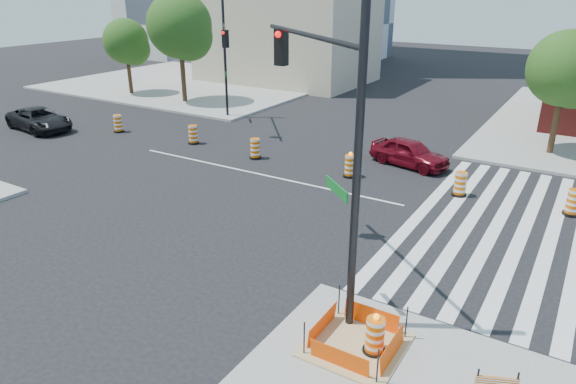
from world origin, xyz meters
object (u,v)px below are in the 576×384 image
at_px(dark_suv, 39,119).
at_px(signal_pole_nw, 225,49).
at_px(signal_pole_se, 327,106).
at_px(red_coupe, 410,152).

bearing_deg(dark_suv, signal_pole_nw, -42.80).
height_order(dark_suv, signal_pole_se, signal_pole_se).
relative_size(signal_pole_se, signal_pole_nw, 1.18).
height_order(red_coupe, signal_pole_se, signal_pole_se).
height_order(signal_pole_se, signal_pole_nw, signal_pole_se).
xyz_separation_m(signal_pole_se, signal_pole_nw, (-14.11, 13.87, -0.79)).
bearing_deg(signal_pole_se, signal_pole_nw, -4.42).
bearing_deg(signal_pole_nw, signal_pole_se, 6.34).
relative_size(dark_suv, signal_pole_nw, 0.64).
xyz_separation_m(red_coupe, signal_pole_nw, (-12.51, 1.98, 3.90)).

